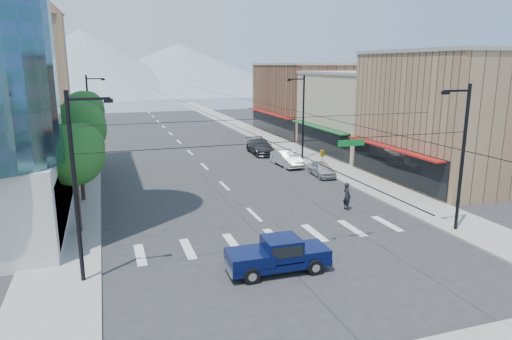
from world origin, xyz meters
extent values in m
plane|color=#28282B|center=(0.00, 0.00, 0.00)|extent=(160.00, 160.00, 0.00)
cube|color=gray|center=(-12.00, 40.00, 0.07)|extent=(4.00, 120.00, 0.15)
cube|color=gray|center=(12.00, 40.00, 0.07)|extent=(4.00, 120.00, 0.15)
cube|color=#8C6B4C|center=(20.00, 10.00, 5.50)|extent=(12.00, 14.00, 11.00)
cube|color=tan|center=(20.00, 24.00, 4.50)|extent=(12.00, 14.00, 9.00)
cube|color=brown|center=(20.00, 40.00, 5.00)|extent=(12.00, 18.00, 10.00)
cube|color=#8C6B4C|center=(-16.50, 62.00, 9.00)|extent=(4.00, 4.00, 18.00)
cone|color=brown|center=(-16.50, 62.00, 19.20)|extent=(4.80, 4.80, 2.40)
cone|color=gray|center=(-15.00, 150.00, 11.00)|extent=(80.00, 80.00, 22.00)
cone|color=gray|center=(20.00, 160.00, 9.00)|extent=(90.00, 90.00, 18.00)
cylinder|color=black|center=(-11.20, 6.00, 2.27)|extent=(0.28, 0.28, 4.55)
sphere|color=#1C541D|center=(-11.20, 6.00, 4.88)|extent=(3.64, 3.64, 3.64)
sphere|color=#1C541D|center=(-10.80, 6.30, 5.28)|extent=(2.86, 2.86, 2.86)
cylinder|color=black|center=(-11.20, 13.00, 2.55)|extent=(0.28, 0.28, 5.11)
sphere|color=#1C541D|center=(-11.20, 13.00, 5.47)|extent=(4.09, 4.09, 4.09)
sphere|color=#1C541D|center=(-10.80, 13.30, 5.88)|extent=(3.21, 3.21, 3.21)
cylinder|color=black|center=(-11.20, 20.00, 2.27)|extent=(0.28, 0.28, 4.55)
sphere|color=#1C541D|center=(-11.20, 20.00, 4.88)|extent=(3.64, 3.64, 3.64)
sphere|color=#1C541D|center=(-10.80, 20.30, 5.28)|extent=(2.86, 2.86, 2.86)
cylinder|color=black|center=(-11.20, 27.00, 2.55)|extent=(0.28, 0.28, 5.11)
sphere|color=#1C541D|center=(-11.20, 27.00, 5.47)|extent=(4.09, 4.09, 4.09)
sphere|color=#1C541D|center=(-10.80, 27.30, 5.88)|extent=(3.21, 3.21, 3.21)
cylinder|color=black|center=(-10.80, -1.00, 4.50)|extent=(0.20, 0.20, 9.00)
cylinder|color=black|center=(10.80, -1.00, 4.50)|extent=(0.20, 0.20, 9.00)
cylinder|color=black|center=(0.00, -1.00, 6.20)|extent=(21.60, 0.04, 0.04)
imported|color=gold|center=(1.50, -1.00, 5.15)|extent=(0.16, 0.20, 1.00)
cube|color=#0C6626|center=(3.20, -1.00, 5.95)|extent=(1.60, 0.06, 0.35)
cylinder|color=black|center=(-10.80, 30.00, 4.50)|extent=(0.20, 0.20, 9.00)
cube|color=black|center=(-9.90, 30.00, 8.60)|extent=(1.80, 0.12, 0.12)
cube|color=black|center=(-9.10, 30.00, 8.50)|extent=(0.40, 0.25, 0.18)
cylinder|color=black|center=(10.80, 22.00, 4.50)|extent=(0.20, 0.20, 9.00)
cube|color=black|center=(9.90, 22.00, 8.60)|extent=(1.80, 0.12, 0.12)
cube|color=black|center=(9.10, 22.00, 8.50)|extent=(0.40, 0.25, 0.18)
cube|color=#08103B|center=(-1.65, -2.76, 0.51)|extent=(5.11, 1.96, 0.32)
cube|color=#08103B|center=(0.14, -2.80, 0.88)|extent=(1.52, 1.79, 0.51)
cube|color=#08103B|center=(-1.47, -2.76, 1.25)|extent=(1.79, 1.75, 1.01)
cube|color=black|center=(-1.47, -2.76, 1.34)|extent=(1.61, 1.77, 0.55)
cube|color=#08103B|center=(-3.13, -2.73, 0.92)|extent=(2.16, 1.89, 0.60)
cube|color=silver|center=(0.88, -2.82, 0.51)|extent=(0.15, 1.75, 0.32)
cube|color=silver|center=(-4.19, -2.70, 0.51)|extent=(0.15, 1.75, 0.28)
cylinder|color=black|center=(-0.06, -3.67, 0.39)|extent=(0.78, 0.29, 0.77)
cylinder|color=black|center=(-0.02, -1.92, 0.39)|extent=(0.78, 0.29, 0.77)
cylinder|color=black|center=(-3.29, -3.60, 0.39)|extent=(0.78, 0.29, 0.77)
cylinder|color=black|center=(-3.25, -1.85, 0.39)|extent=(0.78, 0.29, 0.77)
imported|color=black|center=(6.57, 4.97, 0.99)|extent=(0.56, 0.78, 1.98)
imported|color=#B4B3B8|center=(9.40, 14.54, 0.67)|extent=(1.89, 4.07, 1.35)
imported|color=#BDBDBD|center=(7.98, 19.57, 0.80)|extent=(1.96, 4.92, 1.59)
imported|color=#2C2D2F|center=(7.60, 26.63, 0.83)|extent=(2.57, 5.82, 1.66)
camera|label=1|loc=(-9.36, -22.33, 10.05)|focal=32.00mm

